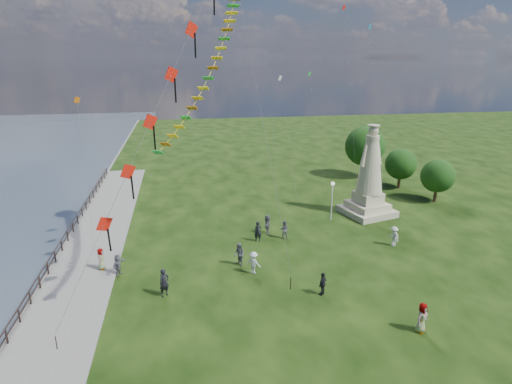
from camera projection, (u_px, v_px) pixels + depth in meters
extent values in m
cube|color=slate|center=(54.00, 265.00, 32.93)|extent=(0.30, 160.00, 0.60)
cube|color=slate|center=(82.00, 272.00, 31.40)|extent=(5.00, 60.00, 0.10)
cylinder|color=black|center=(7.00, 337.00, 23.36)|extent=(0.11, 0.11, 1.00)
cylinder|color=black|center=(19.00, 316.00, 25.24)|extent=(0.11, 0.11, 1.00)
cylinder|color=black|center=(30.00, 298.00, 27.12)|extent=(0.11, 0.11, 1.00)
cylinder|color=black|center=(40.00, 283.00, 29.00)|extent=(0.11, 0.11, 1.00)
cylinder|color=black|center=(48.00, 269.00, 30.87)|extent=(0.11, 0.11, 1.00)
cylinder|color=black|center=(55.00, 257.00, 32.75)|extent=(0.11, 0.11, 1.00)
cylinder|color=black|center=(62.00, 246.00, 34.63)|extent=(0.11, 0.11, 1.00)
cylinder|color=black|center=(68.00, 236.00, 36.51)|extent=(0.11, 0.11, 1.00)
cylinder|color=black|center=(73.00, 228.00, 38.39)|extent=(0.11, 0.11, 1.00)
cylinder|color=black|center=(78.00, 220.00, 40.26)|extent=(0.11, 0.11, 1.00)
cylinder|color=black|center=(82.00, 213.00, 42.14)|extent=(0.11, 0.11, 1.00)
cylinder|color=black|center=(86.00, 206.00, 44.02)|extent=(0.11, 0.11, 1.00)
cylinder|color=black|center=(90.00, 200.00, 45.90)|extent=(0.11, 0.11, 1.00)
cylinder|color=black|center=(93.00, 194.00, 47.77)|extent=(0.11, 0.11, 1.00)
cylinder|color=black|center=(96.00, 189.00, 49.65)|extent=(0.11, 0.11, 1.00)
cylinder|color=black|center=(99.00, 184.00, 51.53)|extent=(0.11, 0.11, 1.00)
cylinder|color=black|center=(102.00, 180.00, 53.41)|extent=(0.11, 0.11, 1.00)
cylinder|color=black|center=(104.00, 176.00, 55.29)|extent=(0.11, 0.11, 1.00)
cylinder|color=black|center=(107.00, 172.00, 57.16)|extent=(0.11, 0.11, 1.00)
cube|color=black|center=(54.00, 251.00, 32.61)|extent=(0.06, 52.00, 0.06)
cube|color=black|center=(55.00, 256.00, 32.74)|extent=(0.06, 52.00, 0.06)
cube|color=tan|center=(367.00, 211.00, 43.07)|extent=(5.45, 5.45, 0.63)
cube|color=tan|center=(367.00, 205.00, 42.88)|extent=(4.15, 4.15, 0.63)
cube|color=tan|center=(368.00, 197.00, 42.63)|extent=(2.85, 2.85, 1.05)
cylinder|color=tan|center=(373.00, 138.00, 40.82)|extent=(1.56, 1.56, 0.42)
sphere|color=tan|center=(373.00, 131.00, 40.62)|extent=(0.97, 0.97, 0.97)
cylinder|color=tan|center=(374.00, 125.00, 40.47)|extent=(1.16, 1.16, 0.11)
cylinder|color=silver|center=(332.00, 203.00, 40.90)|extent=(0.11, 0.11, 3.62)
sphere|color=white|center=(333.00, 184.00, 40.33)|extent=(0.36, 0.36, 0.36)
cylinder|color=#382314|center=(399.00, 181.00, 51.53)|extent=(0.36, 0.36, 1.84)
sphere|color=#17390F|center=(401.00, 164.00, 50.91)|extent=(3.68, 3.68, 3.68)
cylinder|color=#382314|center=(435.00, 194.00, 46.69)|extent=(0.36, 0.36, 1.79)
sphere|color=#17390F|center=(438.00, 176.00, 46.08)|extent=(3.59, 3.59, 3.59)
cylinder|color=#382314|center=(363.00, 168.00, 56.16)|extent=(0.36, 0.36, 2.56)
sphere|color=#17390F|center=(365.00, 146.00, 55.30)|extent=(5.12, 5.12, 5.12)
imported|color=black|center=(164.00, 282.00, 28.11)|extent=(0.84, 0.77, 1.93)
imported|color=#595960|center=(239.00, 255.00, 32.20)|extent=(0.87, 1.04, 1.83)
imported|color=silver|center=(254.00, 263.00, 31.08)|extent=(1.21, 1.11, 1.69)
imported|color=black|center=(323.00, 284.00, 28.28)|extent=(1.02, 1.00, 1.62)
imported|color=#595960|center=(422.00, 318.00, 24.40)|extent=(1.04, 0.93, 1.82)
imported|color=#595960|center=(118.00, 265.00, 30.90)|extent=(1.20, 1.61, 1.59)
imported|color=black|center=(258.00, 232.00, 36.49)|extent=(0.71, 0.52, 1.79)
imported|color=#595960|center=(284.00, 229.00, 37.21)|extent=(0.89, 0.68, 1.62)
imported|color=silver|center=(394.00, 236.00, 35.65)|extent=(0.78, 1.20, 1.72)
imported|color=#595960|center=(101.00, 260.00, 31.54)|extent=(0.64, 0.88, 1.64)
imported|color=#595960|center=(267.00, 224.00, 38.23)|extent=(1.07, 1.74, 1.74)
cylinder|color=black|center=(56.00, 344.00, 22.91)|extent=(0.06, 0.06, 0.90)
cube|color=red|center=(104.00, 224.00, 24.01)|extent=(0.87, 0.64, 1.03)
cube|color=black|center=(109.00, 240.00, 24.23)|extent=(0.10, 0.28, 1.48)
cube|color=red|center=(128.00, 172.00, 24.66)|extent=(0.87, 0.64, 1.03)
cube|color=black|center=(132.00, 188.00, 24.89)|extent=(0.10, 0.28, 1.48)
cube|color=red|center=(150.00, 122.00, 25.32)|extent=(0.87, 0.64, 1.03)
cube|color=black|center=(154.00, 138.00, 25.54)|extent=(0.10, 0.28, 1.48)
cube|color=red|center=(171.00, 75.00, 25.97)|extent=(0.87, 0.64, 1.03)
cube|color=black|center=(175.00, 91.00, 26.19)|extent=(0.10, 0.28, 1.48)
cube|color=red|center=(192.00, 30.00, 26.62)|extent=(0.87, 0.64, 1.03)
cube|color=black|center=(195.00, 46.00, 26.84)|extent=(0.10, 0.28, 1.48)
cube|color=black|center=(214.00, 3.00, 27.49)|extent=(0.10, 0.28, 1.48)
cylinder|color=black|center=(291.00, 283.00, 29.02)|extent=(0.06, 0.06, 0.90)
cube|color=green|center=(233.00, 6.00, 26.91)|extent=(0.81, 0.66, 0.14)
cube|color=yellow|center=(232.00, 13.00, 26.59)|extent=(0.78, 0.64, 0.15)
cube|color=yellow|center=(229.00, 21.00, 26.28)|extent=(0.74, 0.61, 0.15)
cube|color=#CD610D|center=(227.00, 30.00, 25.97)|extent=(0.71, 0.60, 0.16)
cube|color=green|center=(224.00, 39.00, 25.66)|extent=(0.71, 0.62, 0.17)
cube|color=yellow|center=(221.00, 48.00, 25.34)|extent=(0.71, 0.64, 0.18)
cube|color=yellow|center=(217.00, 58.00, 25.02)|extent=(0.71, 0.66, 0.19)
cube|color=#CD610D|center=(213.00, 68.00, 24.70)|extent=(0.70, 0.67, 0.20)
cube|color=green|center=(208.00, 78.00, 24.38)|extent=(0.70, 0.68, 0.22)
cube|color=yellow|center=(203.00, 88.00, 24.05)|extent=(0.69, 0.69, 0.23)
cube|color=yellow|center=(198.00, 98.00, 23.71)|extent=(0.68, 0.69, 0.24)
cube|color=#CD610D|center=(192.00, 108.00, 23.36)|extent=(0.67, 0.69, 0.26)
cube|color=green|center=(186.00, 118.00, 23.01)|extent=(0.66, 0.69, 0.27)
cube|color=yellow|center=(179.00, 127.00, 22.65)|extent=(0.65, 0.68, 0.28)
cube|color=yellow|center=(173.00, 136.00, 22.29)|extent=(0.63, 0.68, 0.29)
cube|color=#CD610D|center=(166.00, 144.00, 21.92)|extent=(0.61, 0.67, 0.30)
cube|color=green|center=(158.00, 152.00, 21.54)|extent=(0.60, 0.66, 0.31)
cube|color=silver|center=(280.00, 78.00, 45.46)|extent=(0.51, 0.39, 0.57)
cylinder|color=#595959|center=(289.00, 143.00, 45.14)|extent=(1.02, 5.02, 12.97)
cube|color=red|center=(344.00, 8.00, 46.70)|extent=(0.51, 0.39, 0.57)
cylinder|color=#595959|center=(351.00, 104.00, 47.48)|extent=(1.02, 5.02, 20.28)
cube|color=green|center=(310.00, 74.00, 51.30)|extent=(0.51, 0.39, 0.57)
cylinder|color=#595959|center=(318.00, 132.00, 51.01)|extent=(1.02, 5.02, 13.19)
cube|color=#CD610D|center=(77.00, 100.00, 36.06)|extent=(0.51, 0.39, 0.57)
cylinder|color=#595959|center=(86.00, 174.00, 35.54)|extent=(1.02, 5.02, 11.63)
cylinder|color=#595959|center=(269.00, 69.00, 44.30)|extent=(1.02, 5.02, 27.86)
cube|color=teal|center=(370.00, 27.00, 43.89)|extent=(0.51, 0.39, 0.57)
cylinder|color=#595959|center=(378.00, 118.00, 44.34)|extent=(1.02, 5.02, 18.09)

